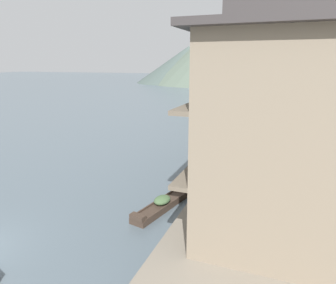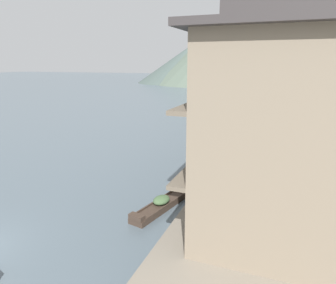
# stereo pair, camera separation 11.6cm
# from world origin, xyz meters

# --- Properties ---
(riverbank_right) EXTENTS (18.00, 110.00, 0.80)m
(riverbank_right) POSITION_xyz_m (16.61, 30.00, 0.40)
(riverbank_right) COLOR gray
(riverbank_right) RESTS_ON ground
(boat_moored_nearest) EXTENTS (1.81, 4.56, 0.71)m
(boat_moored_nearest) POSITION_xyz_m (6.08, 6.59, 0.25)
(boat_moored_nearest) COLOR #423328
(boat_moored_nearest) RESTS_ON ground
(boat_moored_second) EXTENTS (1.12, 5.13, 0.46)m
(boat_moored_second) POSITION_xyz_m (6.20, 52.21, 0.15)
(boat_moored_second) COLOR brown
(boat_moored_second) RESTS_ON ground
(boat_moored_third) EXTENTS (1.47, 5.80, 0.77)m
(boat_moored_third) POSITION_xyz_m (5.38, 26.32, 0.25)
(boat_moored_third) COLOR #33281E
(boat_moored_third) RESTS_ON ground
(boat_moored_far) EXTENTS (1.57, 5.90, 0.76)m
(boat_moored_far) POSITION_xyz_m (6.27, 34.16, 0.24)
(boat_moored_far) COLOR #232326
(boat_moored_far) RESTS_ON ground
(boat_midriver_drifting) EXTENTS (1.59, 5.19, 0.45)m
(boat_midriver_drifting) POSITION_xyz_m (6.31, 43.74, 0.15)
(boat_midriver_drifting) COLOR brown
(boat_midriver_drifting) RESTS_ON ground
(boat_midriver_upstream) EXTENTS (1.66, 3.93, 0.55)m
(boat_midriver_upstream) POSITION_xyz_m (6.25, 12.39, 0.19)
(boat_midriver_upstream) COLOR #232326
(boat_midriver_upstream) RESTS_ON ground
(house_waterfront_nearest) EXTENTS (6.24, 7.33, 8.74)m
(house_waterfront_nearest) POSITION_xyz_m (11.45, 5.05, 5.10)
(house_waterfront_nearest) COLOR gray
(house_waterfront_nearest) RESTS_ON riverbank_right
(house_waterfront_second) EXTENTS (6.10, 7.95, 8.74)m
(house_waterfront_second) POSITION_xyz_m (11.38, 13.04, 5.10)
(house_waterfront_second) COLOR #7F705B
(house_waterfront_second) RESTS_ON riverbank_right
(house_waterfront_tall) EXTENTS (5.59, 8.24, 6.14)m
(house_waterfront_tall) POSITION_xyz_m (11.13, 20.75, 3.80)
(house_waterfront_tall) COLOR #75604C
(house_waterfront_tall) RESTS_ON riverbank_right
(house_waterfront_narrow) EXTENTS (5.88, 5.60, 6.14)m
(house_waterfront_narrow) POSITION_xyz_m (11.28, 27.89, 3.82)
(house_waterfront_narrow) COLOR gray
(house_waterfront_narrow) RESTS_ON riverbank_right
(house_waterfront_far) EXTENTS (6.06, 7.81, 8.74)m
(house_waterfront_far) POSITION_xyz_m (11.36, 34.69, 5.10)
(house_waterfront_far) COLOR brown
(house_waterfront_far) RESTS_ON riverbank_right
(house_waterfront_end) EXTENTS (5.94, 6.98, 6.14)m
(house_waterfront_end) POSITION_xyz_m (11.31, 42.05, 3.80)
(house_waterfront_end) COLOR brown
(house_waterfront_end) RESTS_ON riverbank_right
(hill_far_west) EXTENTS (39.92, 39.92, 13.60)m
(hill_far_west) POSITION_xyz_m (-24.17, 108.84, 6.80)
(hill_far_west) COLOR #4C5B56
(hill_far_west) RESTS_ON ground
(hill_far_centre) EXTENTS (50.44, 50.44, 12.08)m
(hill_far_centre) POSITION_xyz_m (-7.31, 125.46, 6.04)
(hill_far_centre) COLOR #5B6B5B
(hill_far_centre) RESTS_ON ground
(hill_far_east) EXTENTS (63.88, 63.88, 24.92)m
(hill_far_east) POSITION_xyz_m (-8.90, 114.26, 12.46)
(hill_far_east) COLOR #5B6B5B
(hill_far_east) RESTS_ON ground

